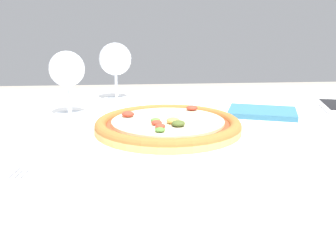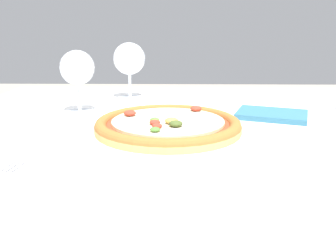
{
  "view_description": "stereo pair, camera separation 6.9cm",
  "coord_description": "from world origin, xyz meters",
  "views": [
    {
      "loc": [
        -0.16,
        -0.72,
        0.92
      ],
      "look_at": [
        -0.1,
        -0.06,
        0.74
      ],
      "focal_mm": 40.0,
      "sensor_mm": 36.0,
      "label": 1
    },
    {
      "loc": [
        -0.09,
        -0.72,
        0.92
      ],
      "look_at": [
        -0.1,
        -0.06,
        0.74
      ],
      "focal_mm": 40.0,
      "sensor_mm": 36.0,
      "label": 2
    }
  ],
  "objects": [
    {
      "name": "napkin_folded",
      "position": [
        0.13,
        0.09,
        0.72
      ],
      "size": [
        0.18,
        0.15,
        0.01
      ],
      "color": "#2D607A",
      "rests_on": "dining_table"
    },
    {
      "name": "dining_table",
      "position": [
        0.0,
        0.0,
        0.62
      ],
      "size": [
        1.19,
        0.96,
        0.71
      ],
      "color": "brown",
      "rests_on": "ground_plane"
    },
    {
      "name": "pizza_plate",
      "position": [
        -0.1,
        -0.06,
        0.73
      ],
      "size": [
        0.3,
        0.3,
        0.04
      ],
      "color": "white",
      "rests_on": "dining_table"
    },
    {
      "name": "wine_glass_far_left",
      "position": [
        -0.31,
        0.12,
        0.81
      ],
      "size": [
        0.08,
        0.08,
        0.15
      ],
      "color": "silver",
      "rests_on": "dining_table"
    },
    {
      "name": "wine_glass_far_right",
      "position": [
        -0.21,
        0.3,
        0.82
      ],
      "size": [
        0.09,
        0.09,
        0.15
      ],
      "color": "silver",
      "rests_on": "dining_table"
    },
    {
      "name": "fork",
      "position": [
        -0.32,
        -0.28,
        0.71
      ],
      "size": [
        0.04,
        0.17,
        0.0
      ],
      "color": "silver",
      "rests_on": "dining_table"
    }
  ]
}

